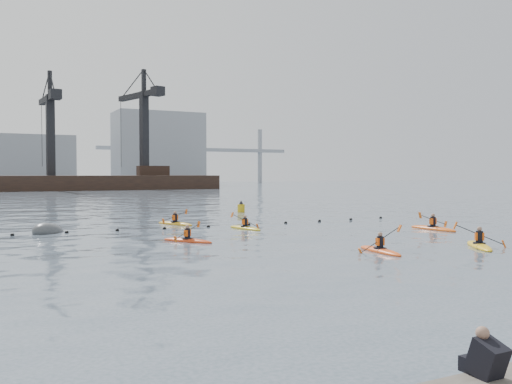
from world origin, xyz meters
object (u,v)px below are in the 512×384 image
kayaker_5 (175,223)px  kayaker_4 (433,228)px  kayaker_0 (380,250)px  kayaker_1 (479,245)px  kayaker_3 (245,227)px  nav_buoy (241,208)px  mooring_buoy (48,233)px  kayaker_2 (187,240)px

kayaker_5 → kayaker_4: bearing=-62.3°
kayaker_0 → kayaker_1: bearing=-2.7°
kayaker_5 → kayaker_0: bearing=-100.4°
kayaker_3 → nav_buoy: 15.23m
kayaker_0 → kayaker_5: 17.51m
nav_buoy → kayaker_5: bearing=-136.1°
kayaker_1 → kayaker_3: 14.48m
kayaker_1 → kayaker_3: (-6.59, 12.90, -0.01)m
kayaker_1 → kayaker_5: (-9.69, 17.87, -0.01)m
kayaker_0 → mooring_buoy: kayaker_0 is taller
kayaker_5 → nav_buoy: nav_buoy is taller
kayaker_4 → nav_buoy: (-4.48, 19.60, 0.26)m
kayaker_1 → kayaker_2: size_ratio=1.13×
kayaker_2 → nav_buoy: nav_buoy is taller
kayaker_2 → kayaker_4: bearing=-37.7°
kayaker_3 → mooring_buoy: (-11.66, 3.30, -0.10)m
kayaker_5 → kayaker_1: bearing=-86.1°
mooring_buoy → kayaker_5: bearing=11.0°
kayaker_0 → kayaker_2: size_ratio=1.11×
kayaker_1 → kayaker_4: (4.09, 7.21, 0.00)m
kayaker_4 → nav_buoy: kayaker_4 is taller
kayaker_2 → nav_buoy: bearing=24.0°
kayaker_0 → kayaker_3: 12.06m
kayaker_1 → nav_buoy: (-0.39, 26.81, 0.27)m
kayaker_4 → nav_buoy: size_ratio=2.98×
kayaker_3 → kayaker_5: kayaker_3 is taller
kayaker_2 → kayaker_0: bearing=-81.8°
kayaker_3 → kayaker_2: bearing=-151.9°
kayaker_1 → mooring_buoy: (-18.24, 16.20, -0.11)m
kayaker_4 → kayaker_5: kayaker_4 is taller
kayaker_3 → mooring_buoy: bearing=153.0°
kayaker_3 → kayaker_4: 12.10m
kayaker_0 → kayaker_5: kayaker_0 is taller
kayaker_4 → kayaker_5: (-13.78, 10.66, -0.01)m
kayaker_1 → kayaker_4: kayaker_1 is taller
kayaker_0 → kayaker_1: 5.48m
kayaker_5 → mooring_buoy: kayaker_5 is taller
kayaker_1 → kayaker_2: (-12.10, 8.40, -0.01)m
kayaker_1 → kayaker_4: bearing=94.5°
mooring_buoy → kayaker_0: bearing=-50.0°
kayaker_0 → kayaker_2: (-6.69, 7.50, -0.00)m
mooring_buoy → kayaker_4: bearing=-21.9°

